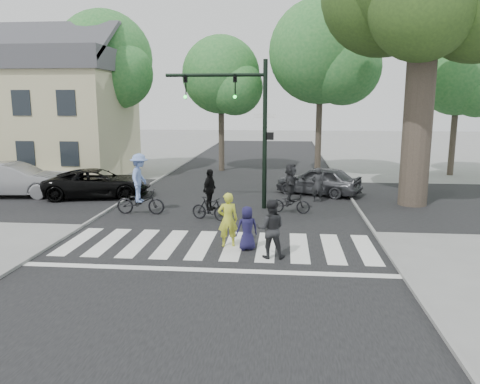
{
  "coord_description": "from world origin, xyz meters",
  "views": [
    {
      "loc": [
        2.0,
        -12.74,
        4.36
      ],
      "look_at": [
        0.5,
        3.0,
        1.3
      ],
      "focal_mm": 35.0,
      "sensor_mm": 36.0,
      "label": 1
    }
  ],
  "objects_px": {
    "pedestrian_child": "(247,228)",
    "car_suv": "(98,183)",
    "car_silver": "(14,180)",
    "traffic_signal": "(244,113)",
    "pedestrian_woman": "(228,220)",
    "cyclist_left": "(140,188)",
    "pedestrian_adult": "(271,229)",
    "cyclist_right": "(290,191)",
    "cyclist_mid": "(210,199)",
    "car_grey": "(318,180)"
  },
  "relations": [
    {
      "from": "car_suv",
      "to": "car_silver",
      "type": "bearing_deg",
      "value": 80.67
    },
    {
      "from": "pedestrian_child",
      "to": "car_grey",
      "type": "height_order",
      "value": "car_grey"
    },
    {
      "from": "traffic_signal",
      "to": "car_silver",
      "type": "distance_m",
      "value": 11.37
    },
    {
      "from": "cyclist_left",
      "to": "car_silver",
      "type": "relative_size",
      "value": 0.5
    },
    {
      "from": "car_silver",
      "to": "pedestrian_child",
      "type": "bearing_deg",
      "value": -127.09
    },
    {
      "from": "traffic_signal",
      "to": "cyclist_mid",
      "type": "xyz_separation_m",
      "value": [
        -1.09,
        -2.12,
        -3.11
      ]
    },
    {
      "from": "pedestrian_woman",
      "to": "pedestrian_adult",
      "type": "xyz_separation_m",
      "value": [
        1.33,
        -0.93,
        0.01
      ]
    },
    {
      "from": "pedestrian_woman",
      "to": "pedestrian_adult",
      "type": "distance_m",
      "value": 1.62
    },
    {
      "from": "traffic_signal",
      "to": "pedestrian_adult",
      "type": "distance_m",
      "value": 7.04
    },
    {
      "from": "pedestrian_adult",
      "to": "pedestrian_child",
      "type": "bearing_deg",
      "value": -43.17
    },
    {
      "from": "pedestrian_woman",
      "to": "car_silver",
      "type": "xyz_separation_m",
      "value": [
        -10.82,
        6.66,
        -0.05
      ]
    },
    {
      "from": "cyclist_mid",
      "to": "pedestrian_adult",
      "type": "bearing_deg",
      "value": -59.68
    },
    {
      "from": "pedestrian_adult",
      "to": "car_grey",
      "type": "bearing_deg",
      "value": -103.11
    },
    {
      "from": "car_suv",
      "to": "cyclist_right",
      "type": "bearing_deg",
      "value": -116.58
    },
    {
      "from": "pedestrian_child",
      "to": "cyclist_mid",
      "type": "distance_m",
      "value": 3.82
    },
    {
      "from": "car_suv",
      "to": "car_silver",
      "type": "distance_m",
      "value": 3.95
    },
    {
      "from": "traffic_signal",
      "to": "pedestrian_woman",
      "type": "distance_m",
      "value": 6.1
    },
    {
      "from": "traffic_signal",
      "to": "pedestrian_woman",
      "type": "bearing_deg",
      "value": -90.29
    },
    {
      "from": "pedestrian_child",
      "to": "car_grey",
      "type": "distance_m",
      "value": 9.18
    },
    {
      "from": "car_silver",
      "to": "cyclist_mid",
      "type": "bearing_deg",
      "value": -115.58
    },
    {
      "from": "cyclist_right",
      "to": "car_silver",
      "type": "distance_m",
      "value": 12.93
    },
    {
      "from": "cyclist_left",
      "to": "pedestrian_woman",
      "type": "bearing_deg",
      "value": -44.28
    },
    {
      "from": "pedestrian_woman",
      "to": "cyclist_left",
      "type": "relative_size",
      "value": 0.7
    },
    {
      "from": "pedestrian_adult",
      "to": "cyclist_right",
      "type": "bearing_deg",
      "value": -97.62
    },
    {
      "from": "cyclist_right",
      "to": "car_suv",
      "type": "height_order",
      "value": "cyclist_right"
    },
    {
      "from": "pedestrian_child",
      "to": "car_suv",
      "type": "xyz_separation_m",
      "value": [
        -7.48,
        7.14,
        -0.01
      ]
    },
    {
      "from": "pedestrian_woman",
      "to": "cyclist_mid",
      "type": "height_order",
      "value": "cyclist_mid"
    },
    {
      "from": "traffic_signal",
      "to": "car_suv",
      "type": "height_order",
      "value": "traffic_signal"
    },
    {
      "from": "cyclist_right",
      "to": "pedestrian_adult",
      "type": "bearing_deg",
      "value": -96.35
    },
    {
      "from": "pedestrian_adult",
      "to": "car_suv",
      "type": "height_order",
      "value": "pedestrian_adult"
    },
    {
      "from": "pedestrian_woman",
      "to": "car_silver",
      "type": "height_order",
      "value": "pedestrian_woman"
    },
    {
      "from": "pedestrian_adult",
      "to": "cyclist_mid",
      "type": "relative_size",
      "value": 0.88
    },
    {
      "from": "pedestrian_child",
      "to": "cyclist_right",
      "type": "height_order",
      "value": "cyclist_right"
    },
    {
      "from": "traffic_signal",
      "to": "pedestrian_woman",
      "type": "height_order",
      "value": "traffic_signal"
    },
    {
      "from": "car_silver",
      "to": "pedestrian_woman",
      "type": "bearing_deg",
      "value": -127.4
    },
    {
      "from": "traffic_signal",
      "to": "pedestrian_adult",
      "type": "relative_size",
      "value": 3.53
    },
    {
      "from": "cyclist_left",
      "to": "car_suv",
      "type": "bearing_deg",
      "value": 134.29
    },
    {
      "from": "car_grey",
      "to": "cyclist_mid",
      "type": "bearing_deg",
      "value": -15.34
    },
    {
      "from": "pedestrian_woman",
      "to": "pedestrian_child",
      "type": "relative_size",
      "value": 1.26
    },
    {
      "from": "pedestrian_child",
      "to": "car_suv",
      "type": "distance_m",
      "value": 10.34
    },
    {
      "from": "pedestrian_child",
      "to": "cyclist_right",
      "type": "distance_m",
      "value": 5.04
    },
    {
      "from": "pedestrian_adult",
      "to": "car_grey",
      "type": "xyz_separation_m",
      "value": [
        1.98,
        9.42,
        -0.17
      ]
    },
    {
      "from": "traffic_signal",
      "to": "pedestrian_woman",
      "type": "relative_size",
      "value": 3.57
    },
    {
      "from": "cyclist_right",
      "to": "car_suv",
      "type": "relative_size",
      "value": 0.42
    },
    {
      "from": "car_silver",
      "to": "traffic_signal",
      "type": "bearing_deg",
      "value": -103.09
    },
    {
      "from": "pedestrian_child",
      "to": "cyclist_right",
      "type": "xyz_separation_m",
      "value": [
        1.33,
        4.86,
        0.22
      ]
    },
    {
      "from": "pedestrian_child",
      "to": "cyclist_left",
      "type": "relative_size",
      "value": 0.56
    },
    {
      "from": "cyclist_left",
      "to": "car_grey",
      "type": "relative_size",
      "value": 0.6
    },
    {
      "from": "cyclist_left",
      "to": "car_grey",
      "type": "bearing_deg",
      "value": 32.85
    },
    {
      "from": "pedestrian_adult",
      "to": "cyclist_left",
      "type": "distance_m",
      "value": 7.08
    }
  ]
}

